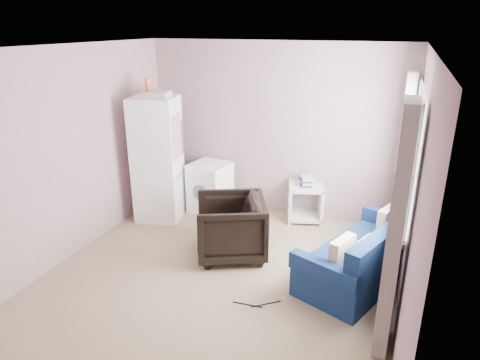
# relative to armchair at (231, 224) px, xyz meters

# --- Properties ---
(room) EXTENTS (3.84, 4.24, 2.54)m
(room) POSITION_rel_armchair_xyz_m (0.09, -0.58, 0.84)
(room) COLOR #998264
(room) RESTS_ON ground
(armchair) EXTENTS (1.02, 1.05, 0.83)m
(armchair) POSITION_rel_armchair_xyz_m (0.00, 0.00, 0.00)
(armchair) COLOR black
(armchair) RESTS_ON ground
(fridge) EXTENTS (0.74, 0.73, 2.02)m
(fridge) POSITION_rel_armchair_xyz_m (-1.40, 0.68, 0.49)
(fridge) COLOR white
(fridge) RESTS_ON ground
(washing_machine) EXTENTS (0.61, 0.61, 0.75)m
(washing_machine) POSITION_rel_armchair_xyz_m (-0.80, 1.14, -0.02)
(washing_machine) COLOR white
(washing_machine) RESTS_ON ground
(side_table) EXTENTS (0.60, 0.60, 0.67)m
(side_table) POSITION_rel_armchair_xyz_m (0.62, 1.34, -0.10)
(side_table) COLOR silver
(side_table) RESTS_ON ground
(sofa) EXTENTS (1.32, 1.83, 0.74)m
(sofa) POSITION_rel_armchair_xyz_m (1.59, 0.02, -0.14)
(sofa) COLOR navy
(sofa) RESTS_ON ground
(window_dressing) EXTENTS (0.17, 2.62, 2.18)m
(window_dressing) POSITION_rel_armchair_xyz_m (1.85, 0.12, 0.69)
(window_dressing) COLOR white
(window_dressing) RESTS_ON ground
(floor_cables) EXTENTS (0.47, 0.21, 0.01)m
(floor_cables) POSITION_rel_armchair_xyz_m (0.63, -0.85, -0.41)
(floor_cables) COLOR black
(floor_cables) RESTS_ON ground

